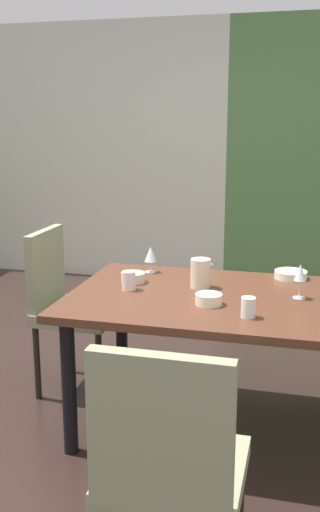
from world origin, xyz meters
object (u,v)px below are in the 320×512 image
Objects in this scene: serving_bowl_south at (291,275)px; cup_near_window at (129,281)px; wine_glass_north at (151,255)px; chair_head_near at (170,466)px; chair_left_far at (66,300)px; wine_glass_rear at (300,274)px; serving_bowl_center at (133,277)px; cup_left at (248,307)px; dining_table at (230,312)px; pitcher_west at (201,273)px; serving_bowl_corner at (209,299)px.

cup_near_window is (-0.80, -0.44, 0.03)m from serving_bowl_south.
chair_head_near is at bearing -72.67° from wine_glass_north.
cup_near_window is at bearing 60.46° from chair_left_far.
wine_glass_rear reaches higher than serving_bowl_center.
wine_glass_rear reaches higher than cup_near_window.
chair_left_far is at bearing 154.15° from cup_left.
wine_glass_rear is 0.86m from cup_near_window.
chair_head_near is at bearing 33.79° from chair_left_far.
dining_table is at bearing 111.97° from cup_left.
chair_left_far is 6.19× the size of pitcher_west.
serving_bowl_south reaches higher than dining_table.
serving_bowl_south is at bearing 77.05° from cup_left.
dining_table is 0.57m from serving_bowl_center.
serving_bowl_south is at bearing 57.57° from serving_bowl_corner.
serving_bowl_corner is 1.30× the size of cup_near_window.
cup_near_window is (0.02, -0.14, 0.02)m from serving_bowl_center.
pitcher_west is at bearing 96.53° from chair_head_near.
cup_near_window is 1.06× the size of cup_left.
serving_bowl_corner is 0.46m from cup_near_window.
chair_head_near is 1.36m from pitcher_west.
cup_near_window is (-0.44, 0.13, 0.02)m from serving_bowl_corner.
cup_left is (1.12, -0.54, 0.22)m from chair_left_far.
serving_bowl_center is at bearing 178.72° from pitcher_west.
pitcher_west is (-0.50, 0.06, -0.05)m from wine_glass_rear.
serving_bowl_center is at bearing -99.40° from wine_glass_north.
wine_glass_north is at bearing 107.33° from chair_head_near.
chair_left_far reaches higher than pitcher_west.
serving_bowl_south is (0.82, 0.29, -0.01)m from serving_bowl_center.
wine_glass_north is (0.49, 0.10, 0.28)m from chair_left_far.
chair_left_far is 7.40× the size of serving_bowl_center.
cup_left is at bearing -68.03° from dining_table.
chair_head_near is 5.62× the size of wine_glass_rear.
chair_head_near reaches higher than chair_left_far.
wine_glass_rear is at bearing 74.44° from chair_head_near.
wine_glass_north is (-0.49, 1.56, 0.28)m from chair_head_near.
serving_bowl_corner is at bearing -122.43° from serving_bowl_south.
chair_left_far is 1.30m from serving_bowl_south.
wine_glass_north is 0.41m from pitcher_west.
serving_bowl_corner is (0.46, -0.28, -0.00)m from serving_bowl_center.
dining_table is at bearing -34.27° from pitcher_west.
dining_table is 12.54× the size of serving_bowl_corner.
cup_near_window is at bearing -92.62° from wine_glass_north.
cup_left is (-0.21, -0.34, -0.08)m from wine_glass_rear.
cup_near_window is at bearing -151.53° from serving_bowl_south.
chair_left_far is 7.48× the size of serving_bowl_corner.
cup_near_window reaches higher than cup_left.
chair_head_near is 1.35m from wine_glass_rear.
chair_left_far is at bearing 164.30° from serving_bowl_center.
dining_table is 10.64× the size of wine_glass_north.
serving_bowl_corner is at bearing -17.03° from cup_near_window.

